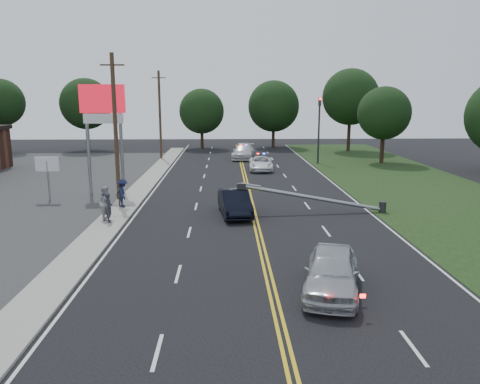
{
  "coord_description": "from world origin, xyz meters",
  "views": [
    {
      "loc": [
        -1.71,
        -20.22,
        7.17
      ],
      "look_at": [
        -0.9,
        6.42,
        1.7
      ],
      "focal_mm": 35.0,
      "sensor_mm": 36.0,
      "label": 1
    }
  ],
  "objects_px": {
    "bystander_b": "(106,203)",
    "utility_pole_far": "(160,115)",
    "emergency_a": "(261,163)",
    "emergency_b": "(244,152)",
    "bystander_c": "(123,193)",
    "pylon_sign": "(103,113)",
    "traffic_signal": "(319,124)",
    "utility_pole_mid": "(115,128)",
    "waiting_sedan": "(332,271)",
    "bystander_a": "(109,208)",
    "bystander_d": "(121,195)",
    "small_sign": "(47,168)",
    "fallen_streetlight": "(321,199)",
    "crashed_sedan": "(235,203)"
  },
  "relations": [
    {
      "from": "traffic_signal",
      "to": "bystander_c",
      "type": "distance_m",
      "value": 26.58
    },
    {
      "from": "waiting_sedan",
      "to": "bystander_a",
      "type": "distance_m",
      "value": 14.41
    },
    {
      "from": "fallen_streetlight",
      "to": "bystander_d",
      "type": "bearing_deg",
      "value": 172.58
    },
    {
      "from": "bystander_c",
      "to": "bystander_d",
      "type": "relative_size",
      "value": 1.19
    },
    {
      "from": "pylon_sign",
      "to": "emergency_a",
      "type": "xyz_separation_m",
      "value": [
        12.24,
        11.35,
        -5.32
      ]
    },
    {
      "from": "fallen_streetlight",
      "to": "utility_pole_mid",
      "type": "bearing_deg",
      "value": 163.36
    },
    {
      "from": "pylon_sign",
      "to": "waiting_sedan",
      "type": "distance_m",
      "value": 22.63
    },
    {
      "from": "utility_pole_mid",
      "to": "bystander_c",
      "type": "bearing_deg",
      "value": -71.43
    },
    {
      "from": "bystander_a",
      "to": "bystander_d",
      "type": "relative_size",
      "value": 1.11
    },
    {
      "from": "bystander_d",
      "to": "crashed_sedan",
      "type": "bearing_deg",
      "value": -83.86
    },
    {
      "from": "utility_pole_far",
      "to": "crashed_sedan",
      "type": "bearing_deg",
      "value": -73.06
    },
    {
      "from": "bystander_a",
      "to": "bystander_c",
      "type": "relative_size",
      "value": 0.93
    },
    {
      "from": "emergency_a",
      "to": "crashed_sedan",
      "type": "bearing_deg",
      "value": -96.65
    },
    {
      "from": "pylon_sign",
      "to": "small_sign",
      "type": "relative_size",
      "value": 2.58
    },
    {
      "from": "pylon_sign",
      "to": "traffic_signal",
      "type": "distance_m",
      "value": 24.75
    },
    {
      "from": "fallen_streetlight",
      "to": "crashed_sedan",
      "type": "height_order",
      "value": "fallen_streetlight"
    },
    {
      "from": "traffic_signal",
      "to": "bystander_b",
      "type": "bearing_deg",
      "value": -125.86
    },
    {
      "from": "utility_pole_far",
      "to": "emergency_a",
      "type": "bearing_deg",
      "value": -38.34
    },
    {
      "from": "pylon_sign",
      "to": "crashed_sedan",
      "type": "height_order",
      "value": "pylon_sign"
    },
    {
      "from": "small_sign",
      "to": "fallen_streetlight",
      "type": "bearing_deg",
      "value": -12.4
    },
    {
      "from": "traffic_signal",
      "to": "fallen_streetlight",
      "type": "xyz_separation_m",
      "value": [
        -4.11,
        -22.0,
        -3.29
      ]
    },
    {
      "from": "bystander_d",
      "to": "fallen_streetlight",
      "type": "bearing_deg",
      "value": -76.34
    },
    {
      "from": "bystander_c",
      "to": "emergency_b",
      "type": "bearing_deg",
      "value": -36.3
    },
    {
      "from": "pylon_sign",
      "to": "traffic_signal",
      "type": "bearing_deg",
      "value": 40.39
    },
    {
      "from": "small_sign",
      "to": "bystander_a",
      "type": "relative_size",
      "value": 1.82
    },
    {
      "from": "traffic_signal",
      "to": "bystander_a",
      "type": "distance_m",
      "value": 29.56
    },
    {
      "from": "utility_pole_far",
      "to": "bystander_d",
      "type": "xyz_separation_m",
      "value": [
        0.64,
        -24.34,
        -4.2
      ]
    },
    {
      "from": "emergency_a",
      "to": "bystander_d",
      "type": "distance_m",
      "value": 18.77
    },
    {
      "from": "traffic_signal",
      "to": "bystander_c",
      "type": "xyz_separation_m",
      "value": [
        -16.67,
        -20.47,
        -3.17
      ]
    },
    {
      "from": "emergency_b",
      "to": "bystander_c",
      "type": "relative_size",
      "value": 3.08
    },
    {
      "from": "small_sign",
      "to": "bystander_c",
      "type": "distance_m",
      "value": 6.28
    },
    {
      "from": "bystander_d",
      "to": "traffic_signal",
      "type": "bearing_deg",
      "value": -18.58
    },
    {
      "from": "pylon_sign",
      "to": "bystander_c",
      "type": "relative_size",
      "value": 4.36
    },
    {
      "from": "small_sign",
      "to": "bystander_c",
      "type": "height_order",
      "value": "small_sign"
    },
    {
      "from": "pylon_sign",
      "to": "emergency_b",
      "type": "relative_size",
      "value": 1.42
    },
    {
      "from": "bystander_b",
      "to": "waiting_sedan",
      "type": "bearing_deg",
      "value": -149.04
    },
    {
      "from": "crashed_sedan",
      "to": "emergency_a",
      "type": "relative_size",
      "value": 0.97
    },
    {
      "from": "emergency_b",
      "to": "bystander_b",
      "type": "height_order",
      "value": "bystander_b"
    },
    {
      "from": "pylon_sign",
      "to": "utility_pole_far",
      "type": "relative_size",
      "value": 0.8
    },
    {
      "from": "bystander_b",
      "to": "utility_pole_far",
      "type": "bearing_deg",
      "value": -13.99
    },
    {
      "from": "waiting_sedan",
      "to": "traffic_signal",
      "type": "bearing_deg",
      "value": 94.45
    },
    {
      "from": "utility_pole_mid",
      "to": "emergency_b",
      "type": "relative_size",
      "value": 1.77
    },
    {
      "from": "pylon_sign",
      "to": "small_sign",
      "type": "bearing_deg",
      "value": -150.26
    },
    {
      "from": "traffic_signal",
      "to": "utility_pole_far",
      "type": "xyz_separation_m",
      "value": [
        -17.5,
        4.0,
        0.88
      ]
    },
    {
      "from": "bystander_d",
      "to": "waiting_sedan",
      "type": "bearing_deg",
      "value": -120.76
    },
    {
      "from": "emergency_b",
      "to": "bystander_a",
      "type": "height_order",
      "value": "bystander_a"
    },
    {
      "from": "emergency_b",
      "to": "bystander_a",
      "type": "xyz_separation_m",
      "value": [
        -8.73,
        -28.09,
        0.15
      ]
    },
    {
      "from": "emergency_a",
      "to": "utility_pole_far",
      "type": "bearing_deg",
      "value": 144.42
    },
    {
      "from": "traffic_signal",
      "to": "bystander_d",
      "type": "bearing_deg",
      "value": -129.66
    },
    {
      "from": "bystander_d",
      "to": "pylon_sign",
      "type": "bearing_deg",
      "value": 45.19
    }
  ]
}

